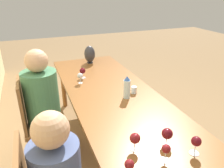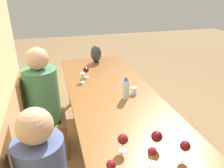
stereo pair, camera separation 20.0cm
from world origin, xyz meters
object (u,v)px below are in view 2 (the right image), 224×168
Objects in this scene: wine_glass_5 at (86,70)px; person_far at (45,101)px; wine_glass_4 at (152,153)px; water_bottle at (126,88)px; wine_glass_1 at (157,137)px; chair_far at (38,116)px; wine_glass_2 at (185,147)px; wine_glass_3 at (111,166)px; wine_glass_0 at (82,75)px; water_tumbler at (134,91)px; vase at (96,54)px; wine_glass_6 at (123,140)px.

person_far reaches higher than wine_glass_5.
wine_glass_5 reaches higher than wine_glass_4.
water_bottle reaches higher than wine_glass_1.
chair_far is at bearing 73.61° from water_bottle.
wine_glass_4 is (-0.93, 0.14, -0.03)m from water_bottle.
water_bottle is 0.95m from wine_glass_2.
wine_glass_3 is 0.30m from wine_glass_4.
wine_glass_2 reaches higher than wine_glass_1.
water_bottle is at bearing -146.31° from wine_glass_0.
person_far is (0.20, 0.95, -0.10)m from water_tumbler.
wine_glass_0 is at bearing 45.38° from water_tumbler.
wine_glass_5 is at bearing 5.50° from wine_glass_4.
person_far is at bearing 129.23° from wine_glass_5.
vase is 0.27× the size of chair_far.
wine_glass_4 is at bearing -150.10° from person_far.
person_far reaches higher than wine_glass_6.
wine_glass_3 is 1.69m from wine_glass_5.
wine_glass_6 reaches higher than wine_glass_4.
wine_glass_6 is (-0.83, 0.41, 0.06)m from water_tumbler.
wine_glass_5 is (0.64, 0.42, 0.05)m from water_tumbler.
person_far is (-0.00, -0.09, 0.17)m from chair_far.
wine_glass_2 is at bearing 178.51° from water_tumbler.
vase reaches higher than wine_glass_5.
wine_glass_4 is 0.96× the size of wine_glass_5.
vase is at bearing 3.62° from wine_glass_2.
water_bottle is at bearing -157.14° from wine_glass_5.
wine_glass_1 is 0.17m from wine_glass_4.
wine_glass_0 is at bearing 17.11° from wine_glass_2.
person_far is at bearing 78.09° from water_tumbler.
water_tumbler is at bearing -1.49° from wine_glass_2.
water_bottle reaches higher than wine_glass_0.
chair_far is 0.77× the size of person_far.
wine_glass_5 is at bearing 13.32° from wine_glass_2.
wine_glass_5 is (-0.55, 0.25, -0.05)m from vase.
wine_glass_3 is at bearing 152.26° from water_tumbler.
wine_glass_6 is at bearing 82.51° from wine_glass_1.
water_bottle is 0.81m from wine_glass_6.
wine_glass_4 is 0.13× the size of chair_far.
person_far reaches higher than chair_far.
wine_glass_4 is 0.10× the size of person_far.
chair_far is at bearing 39.83° from wine_glass_2.
wine_glass_0 reaches higher than water_tumbler.
vase is 1.93× the size of wine_glass_1.
chair_far is at bearing 33.04° from wine_glass_4.
wine_glass_6 is at bearing -33.91° from wine_glass_3.
wine_glass_5 is at bearing -50.77° from person_far.
wine_glass_4 is at bearing 171.44° from water_bottle.
chair_far reaches higher than wine_glass_0.
wine_glass_1 reaches higher than water_tumbler.
vase is at bearing 0.22° from wine_glass_1.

